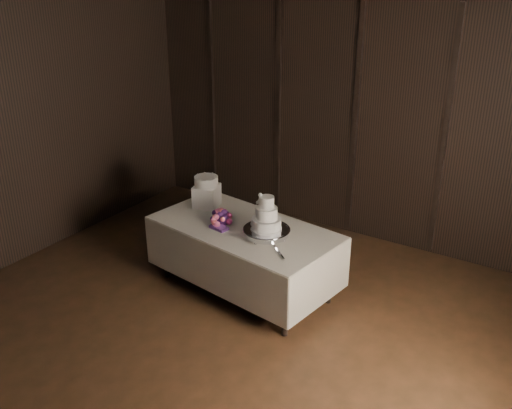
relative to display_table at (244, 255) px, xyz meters
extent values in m
cube|color=black|center=(0.35, -1.54, -0.44)|extent=(6.04, 7.04, 0.04)
cube|color=black|center=(0.35, -1.54, 2.60)|extent=(6.04, 7.04, 0.04)
cube|color=black|center=(0.35, 1.98, 1.08)|extent=(6.04, 0.04, 3.04)
cube|color=beige|center=(0.00, 0.00, 0.34)|extent=(2.10, 1.29, 0.01)
cube|color=white|center=(0.00, 0.00, -0.06)|extent=(1.93, 1.15, 0.71)
cylinder|color=silver|center=(0.33, -0.08, 0.39)|extent=(0.61, 0.61, 0.09)
cylinder|color=white|center=(0.33, -0.08, 0.49)|extent=(0.29, 0.29, 0.12)
cylinder|color=white|center=(0.33, -0.08, 0.61)|extent=(0.22, 0.22, 0.12)
cylinder|color=white|center=(0.33, -0.08, 0.73)|extent=(0.15, 0.15, 0.12)
cube|color=white|center=(-0.66, 0.22, 0.47)|extent=(0.32, 0.32, 0.25)
cylinder|color=white|center=(-0.66, 0.22, 0.65)|extent=(0.34, 0.34, 0.11)
cube|color=silver|center=(0.55, -0.25, 0.35)|extent=(0.30, 0.26, 0.01)
camera|label=1|loc=(3.03, -4.47, 2.95)|focal=40.00mm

